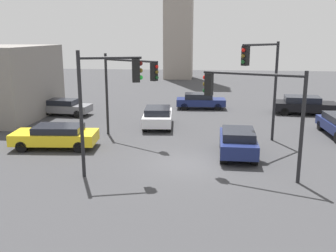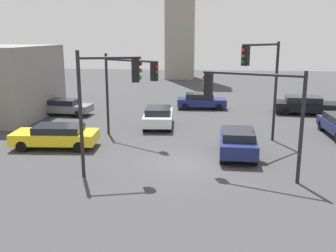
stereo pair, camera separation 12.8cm
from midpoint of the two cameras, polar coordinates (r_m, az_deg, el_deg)
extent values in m
plane|color=#38383A|center=(19.05, 2.82, -5.56)|extent=(104.73, 104.73, 0.00)
cylinder|color=black|center=(16.84, 19.07, -0.37)|extent=(0.16, 0.16, 4.77)
cylinder|color=black|center=(16.92, 12.17, 7.55)|extent=(4.17, 1.68, 0.12)
cube|color=black|center=(17.59, 5.89, 6.18)|extent=(0.41, 0.41, 1.00)
sphere|color=red|center=(17.63, 5.30, 7.19)|extent=(0.20, 0.20, 0.20)
sphere|color=#594714|center=(17.66, 5.28, 6.22)|extent=(0.20, 0.20, 0.20)
sphere|color=#14471E|center=(17.70, 5.26, 5.26)|extent=(0.20, 0.20, 0.20)
cylinder|color=black|center=(24.40, -9.22, 4.63)|extent=(0.16, 0.16, 5.09)
cylinder|color=black|center=(22.70, -5.82, 9.64)|extent=(3.58, 2.28, 0.12)
cube|color=black|center=(21.52, -2.26, 8.03)|extent=(0.44, 0.44, 1.00)
sphere|color=red|center=(21.37, -1.85, 8.81)|extent=(0.20, 0.20, 0.20)
sphere|color=#594714|center=(21.40, -1.84, 8.00)|extent=(0.20, 0.20, 0.20)
sphere|color=#14471E|center=(21.43, -1.84, 7.21)|extent=(0.20, 0.20, 0.20)
cylinder|color=black|center=(23.38, 15.45, 4.85)|extent=(0.16, 0.16, 5.82)
cylinder|color=black|center=(21.76, 13.55, 11.66)|extent=(2.26, 2.61, 0.12)
cube|color=black|center=(20.62, 11.25, 10.17)|extent=(0.45, 0.45, 1.00)
sphere|color=red|center=(20.44, 10.95, 11.00)|extent=(0.20, 0.20, 0.20)
sphere|color=#594714|center=(20.46, 10.92, 10.16)|extent=(0.20, 0.20, 0.20)
sphere|color=#14471E|center=(20.47, 10.88, 9.32)|extent=(0.20, 0.20, 0.20)
cylinder|color=black|center=(17.01, -12.98, 1.51)|extent=(0.16, 0.16, 5.56)
cylinder|color=black|center=(16.66, -8.80, 9.97)|extent=(2.59, 0.83, 0.12)
cube|color=black|center=(16.74, -5.01, 8.20)|extent=(0.39, 0.39, 1.00)
sphere|color=#4C0F0C|center=(16.74, -4.34, 9.24)|extent=(0.20, 0.20, 0.20)
sphere|color=#594714|center=(16.76, -4.32, 8.22)|extent=(0.20, 0.20, 0.20)
sphere|color=green|center=(16.79, -4.30, 7.20)|extent=(0.20, 0.20, 0.20)
cube|color=slate|center=(31.37, -15.19, 2.59)|extent=(4.16, 2.01, 0.56)
cube|color=black|center=(31.37, -15.58, 3.43)|extent=(2.37, 1.68, 0.45)
cylinder|color=black|center=(31.50, -12.34, 2.27)|extent=(0.60, 0.35, 0.58)
cylinder|color=black|center=(30.21, -13.37, 1.75)|extent=(0.60, 0.35, 0.58)
cylinder|color=black|center=(32.65, -16.82, 2.39)|extent=(0.60, 0.35, 0.58)
cylinder|color=black|center=(31.41, -17.99, 1.89)|extent=(0.60, 0.35, 0.58)
cube|color=black|center=(32.66, 19.54, 2.80)|extent=(4.95, 2.59, 0.64)
cube|color=black|center=(32.54, 19.20, 3.75)|extent=(2.83, 2.15, 0.51)
cylinder|color=black|center=(33.86, 22.01, 2.40)|extent=(0.65, 0.45, 0.62)
cylinder|color=black|center=(32.13, 22.58, 1.80)|extent=(0.65, 0.45, 0.62)
cylinder|color=black|center=(33.40, 16.53, 2.68)|extent=(0.65, 0.45, 0.62)
cylinder|color=black|center=(31.63, 16.80, 2.09)|extent=(0.65, 0.45, 0.62)
cylinder|color=black|center=(27.41, 21.66, 0.10)|extent=(0.38, 0.69, 0.67)
cube|color=yellow|center=(22.35, -16.59, -1.61)|extent=(4.75, 2.34, 0.62)
cube|color=black|center=(22.16, -16.11, -0.44)|extent=(2.71, 1.94, 0.41)
cylinder|color=black|center=(22.24, -21.01, -2.84)|extent=(0.64, 0.40, 0.62)
cylinder|color=black|center=(23.67, -19.56, -1.78)|extent=(0.64, 0.40, 0.62)
cylinder|color=black|center=(21.25, -13.17, -3.03)|extent=(0.64, 0.40, 0.62)
cylinder|color=black|center=(22.74, -12.18, -1.89)|extent=(0.64, 0.40, 0.62)
cube|color=silver|center=(26.43, -1.66, 1.26)|extent=(2.23, 4.27, 0.65)
cube|color=black|center=(26.12, -1.69, 2.27)|extent=(1.85, 2.45, 0.46)
cylinder|color=black|center=(27.92, -3.09, 1.21)|extent=(0.39, 0.65, 0.62)
cylinder|color=black|center=(27.84, 0.08, 1.20)|extent=(0.39, 0.65, 0.62)
cylinder|color=black|center=(25.19, -3.58, -0.13)|extent=(0.39, 0.65, 0.62)
cylinder|color=black|center=(25.10, -0.07, -0.15)|extent=(0.39, 0.65, 0.62)
cube|color=navy|center=(33.09, 4.78, 3.57)|extent=(4.23, 1.97, 0.58)
cube|color=black|center=(33.00, 4.44, 4.42)|extent=(2.40, 1.66, 0.48)
cylinder|color=black|center=(33.91, 7.12, 3.26)|extent=(0.61, 0.35, 0.59)
cylinder|color=black|center=(32.51, 7.29, 2.82)|extent=(0.61, 0.35, 0.59)
cylinder|color=black|center=(33.82, 2.36, 3.33)|extent=(0.61, 0.35, 0.59)
cylinder|color=black|center=(32.43, 2.32, 2.89)|extent=(0.61, 0.35, 0.59)
cube|color=navy|center=(20.33, 10.13, -2.50)|extent=(1.89, 4.03, 0.68)
cube|color=black|center=(20.01, 10.21, -1.21)|extent=(1.65, 2.27, 0.45)
cylinder|color=black|center=(21.71, 7.94, -2.34)|extent=(0.34, 0.70, 0.69)
cylinder|color=black|center=(21.79, 11.90, -2.45)|extent=(0.34, 0.70, 0.69)
cylinder|color=black|center=(19.10, 8.02, -4.53)|extent=(0.34, 0.70, 0.69)
cylinder|color=black|center=(19.19, 12.52, -4.64)|extent=(0.34, 0.70, 0.69)
camera|label=1|loc=(0.06, -90.18, -0.04)|focal=41.07mm
camera|label=2|loc=(0.06, 89.82, 0.04)|focal=41.07mm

